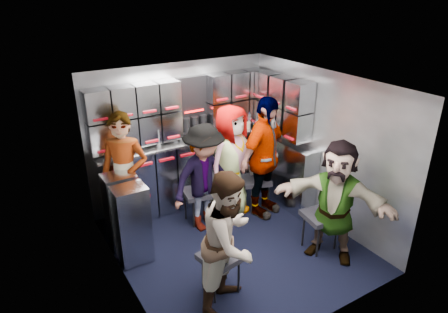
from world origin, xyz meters
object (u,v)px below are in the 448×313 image
attendant_arc_a (230,241)px  attendant_arc_b (204,178)px  jump_seat_near_right (321,218)px  attendant_arc_c (231,162)px  attendant_standing (125,177)px  jump_seat_near_left (221,259)px  jump_seat_mid_left (198,194)px  attendant_arc_d (264,158)px  jump_seat_center (224,180)px  attendant_arc_e (335,201)px  jump_seat_mid_right (256,182)px

attendant_arc_a → attendant_arc_b: size_ratio=1.02×
jump_seat_near_right → attendant_arc_c: 1.45m
attendant_standing → attendant_arc_b: 1.01m
jump_seat_near_left → attendant_standing: size_ratio=0.28×
jump_seat_mid_left → attendant_arc_d: (0.89, -0.29, 0.45)m
attendant_arc_a → attendant_arc_d: 1.85m
jump_seat_center → attendant_arc_a: 1.97m
jump_seat_near_left → attendant_arc_d: size_ratio=0.27×
attendant_standing → attendant_arc_e: 2.59m
attendant_arc_d → attendant_standing: bearing=144.7°
jump_seat_mid_right → jump_seat_near_right: bearing=-84.7°
attendant_standing → attendant_arc_b: bearing=15.1°
attendant_arc_d → jump_seat_near_right: bearing=-104.4°
attendant_arc_c → attendant_arc_b: bearing=178.3°
jump_seat_center → attendant_arc_e: attendant_arc_e is taller
attendant_arc_b → attendant_arc_d: bearing=-15.4°
jump_seat_mid_right → attendant_arc_e: 1.46m
jump_seat_near_left → jump_seat_near_right: bearing=0.9°
attendant_arc_a → attendant_arc_b: bearing=37.9°
attendant_arc_d → attendant_arc_e: 1.25m
attendant_arc_a → attendant_arc_e: (1.47, 0.02, 0.00)m
jump_seat_near_left → attendant_arc_e: (1.47, -0.16, 0.34)m
attendant_arc_b → jump_seat_mid_left: bearing=81.6°
attendant_arc_e → attendant_arc_c: bearing=166.6°
jump_seat_near_right → attendant_arc_c: (-0.51, 1.31, 0.38)m
jump_seat_near_right → attendant_arc_b: (-1.00, 1.17, 0.31)m
attendant_standing → attendant_arc_e: (1.94, -1.72, -0.09)m
attendant_arc_e → jump_seat_center: bearing=164.7°
jump_seat_mid_right → attendant_standing: bearing=170.6°
jump_seat_mid_left → jump_seat_mid_right: size_ratio=0.94×
jump_seat_center → attendant_arc_e: bearing=-73.1°
attendant_arc_d → attendant_arc_a: bearing=-157.5°
jump_seat_near_right → attendant_arc_e: attendant_arc_e is taller
attendant_arc_c → attendant_arc_e: size_ratio=1.07×
jump_seat_mid_left → attendant_arc_b: bearing=-90.0°
jump_seat_center → attendant_arc_c: 0.41m
jump_seat_mid_left → attendant_standing: (-0.94, 0.19, 0.43)m
jump_seat_near_left → jump_seat_near_right: 1.47m
jump_seat_near_right → attendant_arc_d: (-0.11, 1.06, 0.44)m
jump_seat_near_left → attendant_arc_e: 1.51m
jump_seat_mid_right → attendant_arc_e: (0.11, -1.42, 0.34)m
attendant_standing → attendant_arc_d: attendant_arc_d is taller
attendant_arc_a → attendant_arc_b: attendant_arc_a is taller
jump_seat_center → jump_seat_near_right: (0.51, -1.49, -0.01)m
attendant_arc_a → attendant_arc_c: bearing=24.1°
attendant_standing → attendant_arc_c: 1.45m
jump_seat_center → attendant_arc_d: bearing=-47.5°
jump_seat_center → jump_seat_mid_right: size_ratio=1.02×
jump_seat_center → attendant_arc_d: 0.72m
jump_seat_center → attendant_arc_d: attendant_arc_d is taller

